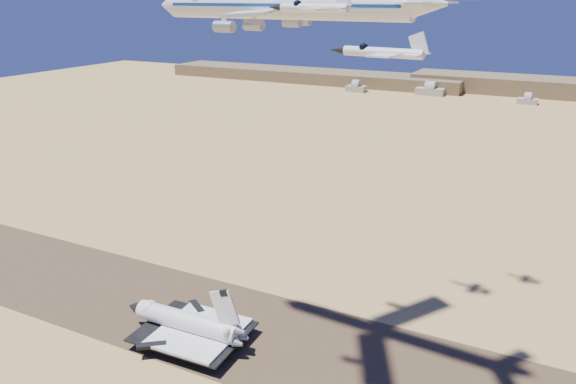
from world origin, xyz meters
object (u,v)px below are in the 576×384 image
at_px(crew_c, 206,354).
at_px(chase_jet_b, 381,52).
at_px(shuttle, 186,324).
at_px(chase_jet_a, 312,7).
at_px(chase_jet_c, 398,6).
at_px(carrier_747, 272,6).
at_px(crew_a, 189,354).
at_px(crew_b, 194,357).

xyz_separation_m(crew_c, chase_jet_b, (63.31, -43.78, 94.63)).
distance_m(crew_c, chase_jet_b, 121.98).
relative_size(shuttle, crew_c, 26.20).
xyz_separation_m(shuttle, chase_jet_a, (59.16, -38.30, 95.01)).
xyz_separation_m(chase_jet_a, chase_jet_c, (-13.54, 92.55, -1.10)).
height_order(chase_jet_a, chase_jet_b, chase_jet_a).
relative_size(carrier_747, crew_a, 52.11).
xyz_separation_m(crew_a, chase_jet_a, (53.32, -31.21, 99.91)).
bearing_deg(crew_c, crew_a, 72.56).
relative_size(crew_a, crew_c, 0.96).
height_order(carrier_747, chase_jet_a, carrier_747).
distance_m(crew_b, crew_c, 3.74).
height_order(crew_b, chase_jet_b, chase_jet_b).
bearing_deg(carrier_747, crew_a, -133.03).
bearing_deg(crew_b, chase_jet_b, -156.80).
height_order(carrier_747, crew_a, carrier_747).
bearing_deg(chase_jet_a, carrier_747, 128.67).
bearing_deg(shuttle, crew_c, -26.13).
bearing_deg(crew_a, carrier_747, -24.67).
distance_m(carrier_747, crew_b, 102.34).
relative_size(shuttle, chase_jet_b, 3.09).
bearing_deg(shuttle, chase_jet_c, 48.11).
bearing_deg(shuttle, crew_b, -45.18).
relative_size(shuttle, chase_jet_c, 2.67).
xyz_separation_m(crew_c, chase_jet_a, (48.73, -33.59, 99.87)).
distance_m(crew_b, chase_jet_b, 122.20).
relative_size(crew_c, chase_jet_a, 0.11).
bearing_deg(crew_b, carrier_747, -77.70).
distance_m(crew_a, chase_jet_a, 117.47).
bearing_deg(chase_jet_c, chase_jet_b, -62.65).
distance_m(shuttle, chase_jet_c, 117.66).
height_order(crew_b, crew_c, crew_b).
height_order(carrier_747, chase_jet_b, carrier_747).
relative_size(crew_b, crew_c, 1.07).
xyz_separation_m(crew_a, chase_jet_b, (67.91, -41.40, 94.66)).
relative_size(crew_b, chase_jet_c, 0.11).
bearing_deg(chase_jet_b, crew_c, 152.22).
xyz_separation_m(chase_jet_a, chase_jet_b, (14.59, -10.19, -5.24)).
relative_size(chase_jet_a, chase_jet_b, 1.04).
height_order(carrier_747, crew_c, carrier_747).
distance_m(carrier_747, crew_a, 102.74).
height_order(shuttle, chase_jet_a, chase_jet_a).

